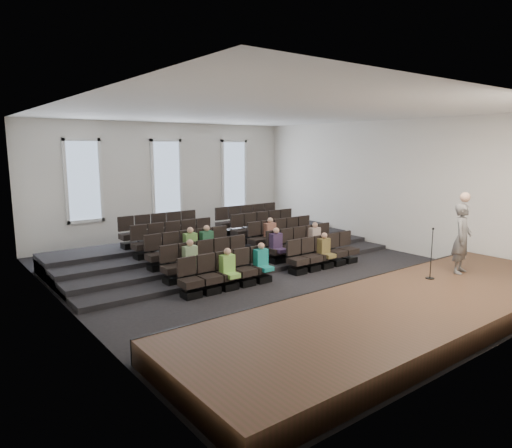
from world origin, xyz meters
The scene contains 14 objects.
ground centered at (0.00, 0.00, 0.00)m, with size 14.00×14.00×0.00m, color black.
ceiling centered at (0.00, 0.00, 5.01)m, with size 12.00×14.00×0.02m, color white.
wall_back centered at (0.00, 7.02, 2.50)m, with size 12.00×0.04×5.00m, color white.
wall_front centered at (0.00, -7.02, 2.50)m, with size 12.00×0.04×5.00m, color white.
wall_left centered at (-6.02, 0.00, 2.50)m, with size 0.04×14.00×5.00m, color white.
wall_right centered at (6.02, 0.00, 2.50)m, with size 0.04×14.00×5.00m, color white.
stage centered at (0.00, -5.10, 0.25)m, with size 11.80×3.60×0.50m, color #492D1F.
stage_lip centered at (0.00, -3.33, 0.25)m, with size 11.80×0.06×0.52m, color black.
risers centered at (0.00, 3.17, 0.20)m, with size 11.80×4.80×0.60m.
seating_rows centered at (0.00, 1.54, 0.68)m, with size 6.80×4.70×1.67m.
windows centered at (0.00, 6.95, 2.70)m, with size 8.44×0.10×3.24m.
audience centered at (-0.21, 0.45, 0.83)m, with size 5.45×2.64×1.10m.
speaker centered at (3.21, -4.57, 1.48)m, with size 0.71×0.47×1.95m, color #625F5C.
mic_stand centered at (2.02, -4.40, 0.91)m, with size 0.23×0.23×1.38m.
Camera 1 is at (-8.83, -10.96, 3.97)m, focal length 32.00 mm.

